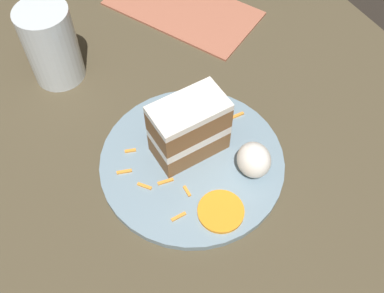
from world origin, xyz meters
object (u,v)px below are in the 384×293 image
at_px(drinking_glass, 53,49).
at_px(plate, 192,162).
at_px(menu_card, 183,8).
at_px(orange_garnish, 221,211).
at_px(cake_slice, 189,128).
at_px(cream_dollop, 254,160).

bearing_deg(drinking_glass, plate, 21.03).
bearing_deg(menu_card, orange_garnish, 40.71).
bearing_deg(cake_slice, drinking_glass, -157.59).
height_order(cake_slice, orange_garnish, cake_slice).
xyz_separation_m(cream_dollop, orange_garnish, (0.03, -0.07, -0.02)).
xyz_separation_m(plate, menu_card, (-0.29, 0.15, -0.00)).
relative_size(cake_slice, drinking_glass, 0.80).
xyz_separation_m(plate, drinking_glass, (-0.25, -0.10, 0.05)).
xyz_separation_m(plate, cream_dollop, (0.05, 0.06, 0.03)).
bearing_deg(drinking_glass, menu_card, 99.45).
relative_size(plate, cake_slice, 2.56).
distance_m(plate, menu_card, 0.33).
relative_size(drinking_glass, menu_card, 0.47).
bearing_deg(orange_garnish, cream_dollop, 114.96).
bearing_deg(orange_garnish, drinking_glass, -165.27).
relative_size(plate, drinking_glass, 2.04).
relative_size(cream_dollop, drinking_glass, 0.41).
relative_size(cream_dollop, menu_card, 0.19).
bearing_deg(orange_garnish, menu_card, 157.54).
height_order(cream_dollop, menu_card, cream_dollop).
distance_m(drinking_glass, menu_card, 0.26).
xyz_separation_m(cream_dollop, drinking_glass, (-0.31, -0.16, 0.02)).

